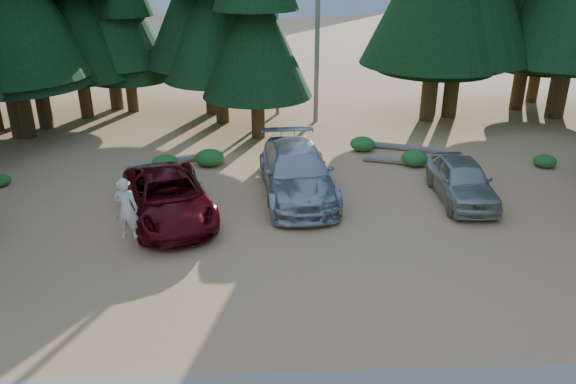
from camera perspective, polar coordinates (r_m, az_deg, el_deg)
The scene contains 19 objects.
ground at distance 16.72m, azimuth 4.12°, elevation -6.90°, with size 160.00×160.00×0.00m, color tan.
forest_belt_north at distance 30.57m, azimuth 1.23°, elevation 7.45°, with size 36.00×7.00×22.00m, color black, non-canonical shape.
snag_front at distance 29.04m, azimuth 3.06°, elevation 18.64°, with size 0.24×0.24×12.00m, color gray.
snag_back at distance 30.53m, azimuth -1.15°, elevation 17.01°, with size 0.20×0.20×10.00m, color gray.
red_pickup at distance 19.31m, azimuth -12.05°, elevation -0.46°, with size 2.55×5.54×1.54m, color #55070C.
silver_minivan_center at distance 20.63m, azimuth 0.91°, elevation 2.02°, with size 2.49×6.13×1.78m, color #A9ACB1.
silver_minivan_right at distance 21.26m, azimuth 17.24°, elevation 1.20°, with size 1.79×4.45×1.52m, color #A9A596.
frisbee_player at distance 16.88m, azimuth -16.13°, elevation -1.60°, with size 0.73×0.52×1.89m.
log_left at distance 24.43m, azimuth -11.38°, elevation 3.17°, with size 0.29×0.29×4.12m, color gray.
log_mid at distance 26.11m, azimuth 11.57°, elevation 4.47°, with size 0.29×0.29×3.49m, color gray.
log_right at distance 24.31m, azimuth 12.81°, elevation 2.92°, with size 0.28×0.28×4.41m, color gray.
shrub_far_left at distance 23.85m, azimuth -12.37°, elevation 2.96°, with size 1.08×1.08×0.59m, color #1D6122.
shrub_left at distance 24.07m, azimuth -0.93°, elevation 3.59°, with size 0.90×0.90×0.49m, color #1D6122.
shrub_center_left at distance 23.96m, azimuth -7.98°, elevation 3.49°, with size 1.22×1.22×0.67m, color #1D6122.
shrub_center_right at distance 25.74m, azimuth 7.58°, elevation 4.87°, with size 1.13×1.13×0.62m, color #1D6122.
shrub_right at distance 24.32m, azimuth 12.76°, elevation 3.36°, with size 1.12×1.12×0.62m, color #1D6122.
shrub_far_right at distance 23.94m, azimuth 16.86°, elevation 2.49°, with size 0.98×0.98×0.54m, color #1D6122.
shrub_edge_west at distance 24.37m, azimuth -27.22°, elevation 1.06°, with size 0.79×0.79×0.44m, color #1D6122.
shrub_edge_east at distance 25.94m, azimuth 24.64°, elevation 2.89°, with size 0.93×0.93×0.51m, color #1D6122.
Camera 1 is at (-1.71, -14.33, 8.44)m, focal length 35.00 mm.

